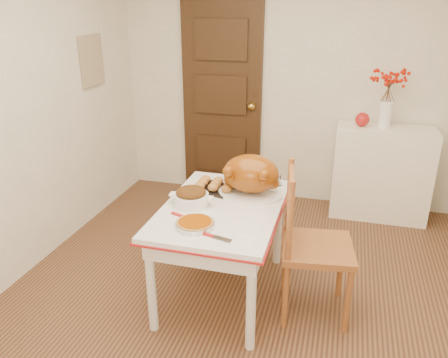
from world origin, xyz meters
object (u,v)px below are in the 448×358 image
(kitchen_table, at_px, (222,250))
(chair_oak, at_px, (318,244))
(pumpkin_pie, at_px, (195,223))
(turkey_platter, at_px, (251,176))
(sideboard, at_px, (381,173))

(kitchen_table, distance_m, chair_oak, 0.69)
(pumpkin_pie, bearing_deg, kitchen_table, 76.40)
(turkey_platter, bearing_deg, chair_oak, -24.43)
(sideboard, xyz_separation_m, chair_oak, (-0.48, -1.67, 0.07))
(chair_oak, bearing_deg, kitchen_table, 79.22)
(sideboard, relative_size, turkey_platter, 1.92)
(turkey_platter, relative_size, pumpkin_pie, 1.93)
(turkey_platter, height_order, pumpkin_pie, turkey_platter)
(pumpkin_pie, bearing_deg, turkey_platter, 68.10)
(kitchen_table, height_order, chair_oak, chair_oak)
(kitchen_table, xyz_separation_m, turkey_platter, (0.15, 0.24, 0.50))
(sideboard, relative_size, kitchen_table, 0.77)
(sideboard, height_order, kitchen_table, sideboard)
(sideboard, height_order, chair_oak, chair_oak)
(chair_oak, xyz_separation_m, turkey_platter, (-0.52, 0.27, 0.33))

